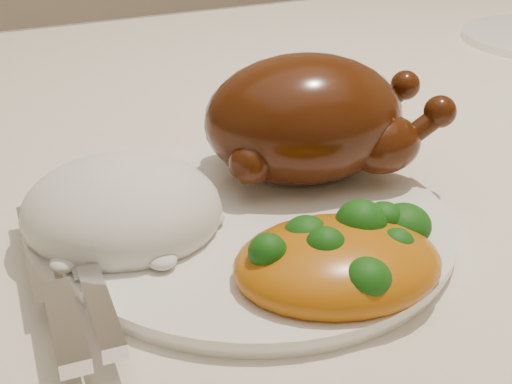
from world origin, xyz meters
name	(u,v)px	position (x,y,z in m)	size (l,w,h in m)	color
dining_table	(343,236)	(0.00, 0.00, 0.67)	(1.60, 0.90, 0.76)	brown
tablecloth	(348,166)	(0.00, 0.00, 0.74)	(1.73, 1.03, 0.18)	#EEE2CD
dinner_plate	(256,226)	(-0.15, -0.12, 0.77)	(0.26, 0.26, 0.01)	white
roast_chicken	(310,119)	(-0.08, -0.07, 0.82)	(0.19, 0.14, 0.09)	#441B07
rice_mound	(122,211)	(-0.23, -0.09, 0.79)	(0.16, 0.16, 0.07)	white
mac_and_cheese	(345,257)	(-0.13, -0.20, 0.79)	(0.14, 0.12, 0.05)	#C6660C
cutlery	(71,292)	(-0.28, -0.16, 0.78)	(0.04, 0.18, 0.01)	silver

